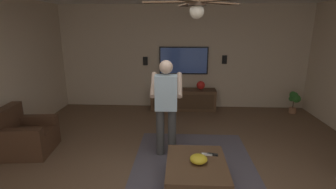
{
  "coord_description": "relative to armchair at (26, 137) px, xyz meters",
  "views": [
    {
      "loc": [
        -2.95,
        0.06,
        2.15
      ],
      "look_at": [
        0.93,
        0.26,
        1.1
      ],
      "focal_mm": 26.89,
      "sensor_mm": 36.0,
      "label": 1
    }
  ],
  "objects": [
    {
      "name": "armchair",
      "position": [
        0.0,
        0.0,
        0.0
      ],
      "size": [
        0.87,
        0.88,
        0.82
      ],
      "rotation": [
        0.0,
        0.0,
        -1.48
      ],
      "color": "#472D1E",
      "rests_on": "ground"
    },
    {
      "name": "area_rug",
      "position": [
        -0.71,
        -2.92,
        -0.27
      ],
      "size": [
        3.16,
        1.94,
        0.01
      ],
      "primitive_type": "cube",
      "color": "#514C56",
      "rests_on": "ground"
    },
    {
      "name": "wall_back_tv",
      "position": [
        2.85,
        -2.76,
        1.08
      ],
      "size": [
        0.1,
        6.73,
        2.71
      ],
      "primitive_type": "cube",
      "color": "#C6B299",
      "rests_on": "ground"
    },
    {
      "name": "wall_speaker_left",
      "position": [
        2.77,
        -3.85,
        1.03
      ],
      "size": [
        0.06,
        0.12,
        0.22
      ],
      "primitive_type": "cube",
      "color": "black"
    },
    {
      "name": "remote_white",
      "position": [
        -0.7,
        -3.08,
        0.13
      ],
      "size": [
        0.06,
        0.15,
        0.02
      ],
      "primitive_type": "cube",
      "rotation": [
        0.0,
        0.0,
        1.48
      ],
      "color": "white",
      "rests_on": "coffee_table"
    },
    {
      "name": "ceiling_fan",
      "position": [
        -1.01,
        -2.86,
        2.1
      ],
      "size": [
        1.14,
        1.13,
        0.46
      ],
      "color": "#4C3828"
    },
    {
      "name": "bowl",
      "position": [
        -0.91,
        -2.95,
        0.17
      ],
      "size": [
        0.23,
        0.23,
        0.11
      ],
      "primitive_type": "ellipsoid",
      "color": "gold",
      "rests_on": "coffee_table"
    },
    {
      "name": "wall_speaker_right",
      "position": [
        2.77,
        -1.75,
        0.98
      ],
      "size": [
        0.06,
        0.12,
        0.22
      ],
      "primitive_type": "cube",
      "color": "black"
    },
    {
      "name": "vase_round",
      "position": [
        2.55,
        -3.23,
        0.38
      ],
      "size": [
        0.22,
        0.22,
        0.22
      ],
      "primitive_type": "sphere",
      "color": "red",
      "rests_on": "media_console"
    },
    {
      "name": "media_console",
      "position": [
        2.51,
        -2.78,
        -0.0
      ],
      "size": [
        0.45,
        1.7,
        0.55
      ],
      "rotation": [
        0.0,
        0.0,
        3.14
      ],
      "color": "#513823",
      "rests_on": "ground"
    },
    {
      "name": "tv",
      "position": [
        2.76,
        -2.78,
        1.0
      ],
      "size": [
        0.05,
        1.29,
        0.72
      ],
      "rotation": [
        0.0,
        0.0,
        3.14
      ],
      "color": "black"
    },
    {
      "name": "coffee_table",
      "position": [
        -0.91,
        -2.92,
        0.02
      ],
      "size": [
        1.0,
        0.8,
        0.4
      ],
      "color": "#513823",
      "rests_on": "ground"
    },
    {
      "name": "person_standing",
      "position": [
        0.05,
        -2.46,
        0.65
      ],
      "size": [
        0.54,
        0.54,
        1.64
      ],
      "rotation": [
        0.0,
        0.0,
        0.02
      ],
      "color": "#3F3F3F",
      "rests_on": "ground"
    },
    {
      "name": "potted_plant_short",
      "position": [
        2.37,
        -5.6,
        0.08
      ],
      "size": [
        0.27,
        0.27,
        0.55
      ],
      "color": "#9E6B4C",
      "rests_on": "ground"
    },
    {
      "name": "remote_black",
      "position": [
        -0.7,
        -3.16,
        0.13
      ],
      "size": [
        0.08,
        0.16,
        0.02
      ],
      "primitive_type": "cube",
      "rotation": [
        0.0,
        0.0,
        4.45
      ],
      "color": "black",
      "rests_on": "coffee_table"
    }
  ]
}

